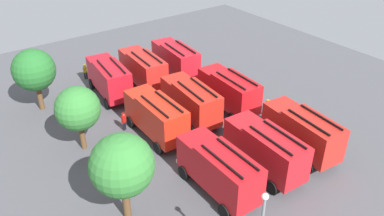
{
  "coord_description": "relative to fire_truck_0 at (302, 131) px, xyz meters",
  "views": [
    {
      "loc": [
        -25.25,
        18.55,
        20.06
      ],
      "look_at": [
        0.0,
        0.0,
        1.4
      ],
      "focal_mm": 36.77,
      "sensor_mm": 36.0,
      "label": 1
    }
  ],
  "objects": [
    {
      "name": "ground_plane",
      "position": [
        9.22,
        4.31,
        -2.15
      ],
      "size": [
        55.44,
        55.44,
        0.0
      ],
      "primitive_type": "plane",
      "color": "#4C4C51"
    },
    {
      "name": "fire_truck_0",
      "position": [
        0.0,
        0.0,
        0.0
      ],
      "size": [
        7.39,
        3.28,
        3.88
      ],
      "rotation": [
        0.0,
        0.0,
        -0.09
      ],
      "color": "red",
      "rests_on": "ground"
    },
    {
      "name": "fire_truck_1",
      "position": [
        8.84,
        0.19,
        0.0
      ],
      "size": [
        7.33,
        3.09,
        3.88
      ],
      "rotation": [
        0.0,
        0.0,
        -0.06
      ],
      "color": "red",
      "rests_on": "ground"
    },
    {
      "name": "fire_truck_2",
      "position": [
        18.09,
        0.1,
        0.0
      ],
      "size": [
        7.39,
        3.28,
        3.88
      ],
      "rotation": [
        0.0,
        0.0,
        -0.09
      ],
      "color": "red",
      "rests_on": "ground"
    },
    {
      "name": "fire_truck_3",
      "position": [
        0.06,
        4.13,
        0.0
      ],
      "size": [
        7.3,
        3.02,
        3.88
      ],
      "rotation": [
        0.0,
        0.0,
        -0.04
      ],
      "color": "red",
      "rests_on": "ground"
    },
    {
      "name": "fire_truck_4",
      "position": [
        9.37,
        4.35,
        0.0
      ],
      "size": [
        7.38,
        3.24,
        3.88
      ],
      "rotation": [
        0.0,
        0.0,
        -0.08
      ],
      "color": "red",
      "rests_on": "ground"
    },
    {
      "name": "fire_truck_5",
      "position": [
        18.08,
        4.36,
        0.0
      ],
      "size": [
        7.35,
        3.15,
        3.88
      ],
      "rotation": [
        0.0,
        0.0,
        -0.07
      ],
      "color": "red",
      "rests_on": "ground"
    },
    {
      "name": "fire_truck_6",
      "position": [
        0.32,
        8.5,
        0.0
      ],
      "size": [
        7.25,
        2.87,
        3.88
      ],
      "rotation": [
        0.0,
        0.0,
        -0.02
      ],
      "color": "red",
      "rests_on": "ground"
    },
    {
      "name": "fire_truck_7",
      "position": [
        9.04,
        8.32,
        0.0
      ],
      "size": [
        7.24,
        2.85,
        3.88
      ],
      "rotation": [
        0.0,
        0.0,
        -0.02
      ],
      "color": "red",
      "rests_on": "ground"
    },
    {
      "name": "fire_truck_8",
      "position": [
        18.17,
        8.3,
        0.0
      ],
      "size": [
        7.43,
        3.41,
        3.88
      ],
      "rotation": [
        0.0,
        0.0,
        -0.11
      ],
      "color": "red",
      "rests_on": "ground"
    },
    {
      "name": "firefighter_0",
      "position": [
        11.61,
        10.17,
        -1.16
      ],
      "size": [
        0.39,
        0.48,
        1.76
      ],
      "rotation": [
        0.0,
        0.0,
        3.54
      ],
      "color": "black",
      "rests_on": "ground"
    },
    {
      "name": "firefighter_1",
      "position": [
        5.6,
        -1.92,
        -1.13
      ],
      "size": [
        0.48,
        0.42,
        1.81
      ],
      "rotation": [
        0.0,
        0.0,
        5.25
      ],
      "color": "black",
      "rests_on": "ground"
    },
    {
      "name": "firefighter_2",
      "position": [
        23.6,
        8.76,
        -1.2
      ],
      "size": [
        0.36,
        0.47,
        1.71
      ],
      "rotation": [
        0.0,
        0.0,
        2.83
      ],
      "color": "black",
      "rests_on": "ground"
    },
    {
      "name": "firefighter_3",
      "position": [
        13.17,
        1.33,
        -1.24
      ],
      "size": [
        0.44,
        0.48,
        1.64
      ],
      "rotation": [
        0.0,
        0.0,
        2.52
      ],
      "color": "black",
      "rests_on": "ground"
    },
    {
      "name": "firefighter_4",
      "position": [
        9.0,
        6.43,
        -1.11
      ],
      "size": [
        0.33,
        0.46,
        1.84
      ],
      "rotation": [
        0.0,
        0.0,
        0.23
      ],
      "color": "black",
      "rests_on": "ground"
    },
    {
      "name": "tree_1",
      "position": [
        2.11,
        14.98,
        2.21
      ],
      "size": [
        4.19,
        4.19,
        6.49
      ],
      "color": "brown",
      "rests_on": "ground"
    },
    {
      "name": "tree_2",
      "position": [
        11.23,
        14.25,
        1.69
      ],
      "size": [
        3.69,
        3.69,
        5.72
      ],
      "color": "brown",
      "rests_on": "ground"
    },
    {
      "name": "tree_3",
      "position": [
        19.85,
        14.99,
        2.05
      ],
      "size": [
        4.03,
        4.03,
        6.25
      ],
      "color": "brown",
      "rests_on": "ground"
    },
    {
      "name": "traffic_cone_0",
      "position": [
        12.83,
        6.46,
        -1.84
      ],
      "size": [
        0.44,
        0.44,
        0.63
      ],
      "primitive_type": "cone",
      "color": "#F2600C",
      "rests_on": "ground"
    }
  ]
}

